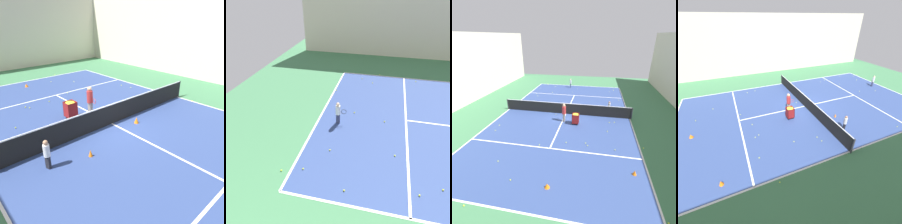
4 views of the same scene
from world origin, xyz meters
TOP-DOWN VIEW (x-y plane):
  - ground_plane at (0.00, 0.00)m, footprint 35.14×35.14m
  - court_playing_area at (0.00, 0.00)m, footprint 11.83×21.07m
  - line_baseline_far at (0.00, 10.54)m, footprint 11.83×0.10m
  - line_sideline_right at (5.92, 0.00)m, footprint 0.10×21.07m
  - line_service_far at (0.00, 5.80)m, footprint 11.83×0.10m
  - line_centre_service at (0.00, 0.00)m, footprint 0.10×11.59m
  - hall_enclosure_right at (11.02, 0.00)m, footprint 0.15×31.44m
  - hall_enclosure_far at (0.00, 15.64)m, footprint 21.90×0.15m
  - tennis_net at (0.00, 0.00)m, footprint 12.13×0.10m
  - coach_at_net at (-0.14, 1.62)m, footprint 0.34×0.66m
  - child_midcourt at (-4.05, -1.08)m, footprint 0.29×0.29m
  - ball_cart at (-1.20, 1.94)m, footprint 0.56×0.56m
  - training_cone_0 at (-2.49, -1.51)m, footprint 0.17×0.17m
  - training_cone_1 at (0.99, -0.77)m, footprint 0.24×0.24m
  - training_cone_2 at (-0.75, 9.01)m, footprint 0.27×0.27m
  - tennis_ball_3 at (-2.30, 4.75)m, footprint 0.07×0.07m
  - tennis_ball_4 at (1.26, 8.93)m, footprint 0.07×0.07m
  - tennis_ball_6 at (4.89, 4.34)m, footprint 0.07×0.07m
  - tennis_ball_7 at (0.80, 5.59)m, footprint 0.07×0.07m
  - tennis_ball_8 at (2.58, 10.73)m, footprint 0.07×0.07m
  - tennis_ball_10 at (-4.49, 1.06)m, footprint 0.07×0.07m
  - tennis_ball_17 at (-4.05, 1.16)m, footprint 0.07×0.07m
  - tennis_ball_18 at (-3.84, 2.78)m, footprint 0.07×0.07m
  - tennis_ball_19 at (2.69, 7.70)m, footprint 0.07×0.07m
  - tennis_ball_20 at (-0.96, 4.94)m, footprint 0.07×0.07m
  - tennis_ball_22 at (5.04, 3.48)m, footprint 0.07×0.07m
  - tennis_ball_23 at (0.89, 0.42)m, footprint 0.07×0.07m
  - tennis_ball_25 at (5.94, -1.09)m, footprint 0.07×0.07m
  - tennis_ball_27 at (-2.45, 5.02)m, footprint 0.07×0.07m

SIDE VIEW (x-z plane):
  - ground_plane at x=0.00m, z-range 0.00..0.00m
  - court_playing_area at x=0.00m, z-range 0.00..0.00m
  - line_baseline_far at x=0.00m, z-range 0.00..0.01m
  - line_sideline_right at x=5.92m, z-range 0.00..0.01m
  - line_service_far at x=0.00m, z-range 0.00..0.01m
  - line_centre_service at x=0.00m, z-range 0.00..0.01m
  - tennis_ball_3 at x=-2.30m, z-range 0.00..0.07m
  - tennis_ball_4 at x=1.26m, z-range 0.00..0.07m
  - tennis_ball_6 at x=4.89m, z-range 0.00..0.07m
  - tennis_ball_7 at x=0.80m, z-range 0.00..0.07m
  - tennis_ball_8 at x=2.58m, z-range 0.00..0.07m
  - tennis_ball_10 at x=-4.49m, z-range 0.00..0.07m
  - tennis_ball_17 at x=-4.05m, z-range 0.00..0.07m
  - tennis_ball_18 at x=-3.84m, z-range 0.00..0.07m
  - tennis_ball_19 at x=2.69m, z-range 0.00..0.07m
  - tennis_ball_20 at x=-0.96m, z-range 0.00..0.07m
  - tennis_ball_22 at x=5.04m, z-range 0.00..0.07m
  - tennis_ball_23 at x=0.89m, z-range 0.00..0.07m
  - tennis_ball_25 at x=5.94m, z-range 0.00..0.07m
  - tennis_ball_27 at x=-2.45m, z-range 0.00..0.07m
  - training_cone_2 at x=-0.75m, z-range 0.00..0.25m
  - training_cone_0 at x=-2.49m, z-range 0.00..0.29m
  - training_cone_1 at x=0.99m, z-range 0.00..0.31m
  - tennis_net at x=0.00m, z-range 0.02..1.12m
  - child_midcourt at x=-4.05m, z-range 0.09..1.25m
  - ball_cart at x=-1.20m, z-range 0.19..1.16m
  - coach_at_net at x=-0.14m, z-range 0.12..1.75m
  - hall_enclosure_right at x=11.02m, z-range 0.00..7.33m
  - hall_enclosure_far at x=0.00m, z-range 0.00..7.33m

